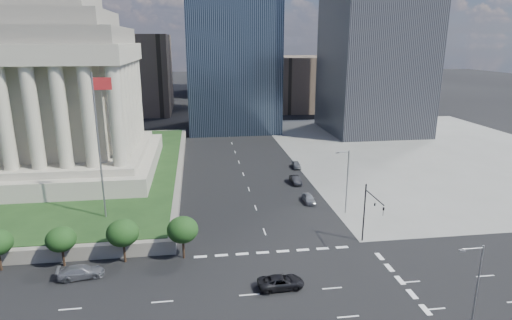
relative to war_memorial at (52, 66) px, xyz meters
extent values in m
plane|color=black|center=(34.00, 52.00, -21.40)|extent=(500.00, 500.00, 0.00)
cube|color=slate|center=(80.00, 12.00, -21.38)|extent=(68.00, 90.00, 0.03)
cube|color=slate|center=(-11.00, 2.00, -20.50)|extent=(66.00, 70.00, 1.80)
cube|color=#1A3515|center=(-11.00, 2.00, -19.55)|extent=(64.00, 68.00, 0.10)
cylinder|color=slate|center=(12.00, -24.00, -9.50)|extent=(0.24, 0.24, 20.00)
cube|color=maroon|center=(13.20, -24.00, -1.00)|extent=(2.40, 0.05, 1.60)
cube|color=black|center=(36.00, 47.00, 8.60)|extent=(26.00, 26.00, 60.00)
cube|color=brown|center=(66.00, 82.00, -11.40)|extent=(20.00, 30.00, 20.00)
cube|color=brown|center=(4.00, 82.00, -7.40)|extent=(24.00, 30.00, 28.00)
cylinder|color=black|center=(46.50, -32.50, -17.40)|extent=(0.18, 0.18, 8.00)
cylinder|color=black|center=(46.50, -35.25, -14.20)|extent=(0.14, 5.50, 0.14)
cube|color=black|center=(46.50, -38.00, -15.00)|extent=(0.30, 0.30, 1.10)
cylinder|color=slate|center=(47.50, -54.00, -16.40)|extent=(0.16, 0.16, 10.00)
cylinder|color=slate|center=(46.60, -54.00, -11.60)|extent=(1.80, 0.12, 0.12)
cube|color=slate|center=(45.70, -54.00, -11.70)|extent=(0.50, 0.22, 0.14)
cylinder|color=slate|center=(47.50, -23.00, -16.40)|extent=(0.16, 0.16, 10.00)
cylinder|color=slate|center=(46.60, -23.00, -11.60)|extent=(1.80, 0.12, 0.12)
cube|color=slate|center=(45.70, -23.00, -11.70)|extent=(0.50, 0.22, 0.14)
imported|color=black|center=(33.53, -42.14, -20.70)|extent=(5.16, 2.61, 1.40)
imported|color=#5C5D64|center=(11.66, -37.00, -20.68)|extent=(5.23, 2.72, 1.45)
imported|color=gray|center=(43.00, -17.80, -20.71)|extent=(4.06, 1.66, 1.38)
imported|color=black|center=(43.00, -8.06, -20.69)|extent=(4.32, 1.61, 1.41)
imported|color=#5A5D62|center=(45.50, 1.83, -20.71)|extent=(1.91, 4.15, 1.38)
camera|label=1|loc=(25.23, -82.15, 4.33)|focal=30.00mm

